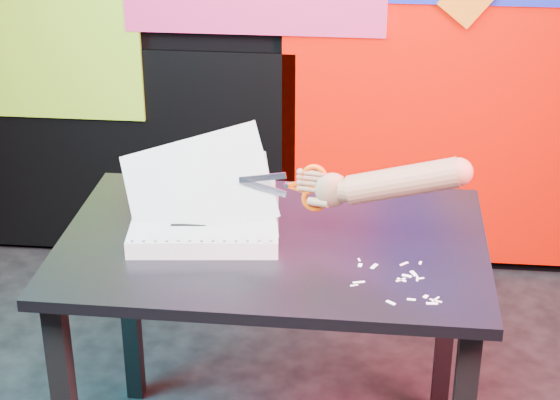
# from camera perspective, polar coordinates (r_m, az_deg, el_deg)

# --- Properties ---
(room) EXTENTS (3.01, 3.01, 2.71)m
(room) POSITION_cam_1_polar(r_m,az_deg,el_deg) (1.91, 0.30, 10.02)
(room) COLOR black
(room) RESTS_ON ground
(backdrop) EXTENTS (2.88, 0.05, 2.08)m
(backdrop) POSITION_cam_1_polar(r_m,az_deg,el_deg) (3.42, 3.69, 10.07)
(backdrop) COLOR #F50D00
(backdrop) RESTS_ON ground
(work_table) EXTENTS (1.09, 0.73, 0.75)m
(work_table) POSITION_cam_1_polar(r_m,az_deg,el_deg) (2.43, -0.42, -4.55)
(work_table) COLOR black
(work_table) RESTS_ON ground
(printout_stack) EXTENTS (0.43, 0.31, 0.28)m
(printout_stack) POSITION_cam_1_polar(r_m,az_deg,el_deg) (2.40, -4.59, -1.47)
(printout_stack) COLOR white
(printout_stack) RESTS_ON work_table
(scissors) EXTENTS (0.23, 0.04, 0.13)m
(scissors) POSITION_cam_1_polar(r_m,az_deg,el_deg) (2.32, 1.72, 0.77)
(scissors) COLOR #A6AAC0
(scissors) RESTS_ON printout_stack
(hand_forearm) EXTENTS (0.41, 0.12, 0.16)m
(hand_forearm) POSITION_cam_1_polar(r_m,az_deg,el_deg) (2.27, 6.77, 1.07)
(hand_forearm) COLOR #996540
(hand_forearm) RESTS_ON work_table
(paper_clippings) EXTENTS (0.21, 0.21, 0.00)m
(paper_clippings) POSITION_cam_1_polar(r_m,az_deg,el_deg) (2.20, 7.39, -4.97)
(paper_clippings) COLOR white
(paper_clippings) RESTS_ON work_table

